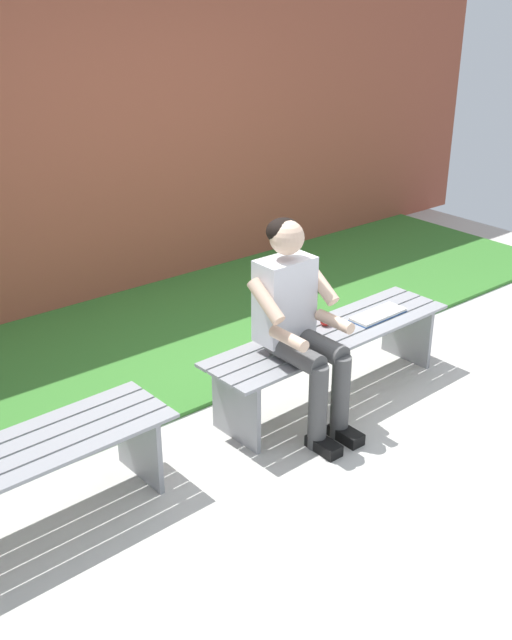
% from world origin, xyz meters
% --- Properties ---
extents(ground_plane, '(10.00, 7.00, 0.04)m').
position_xyz_m(ground_plane, '(1.05, 1.00, -0.02)').
color(ground_plane, beige).
extents(grass_strip, '(9.00, 2.04, 0.03)m').
position_xyz_m(grass_strip, '(1.05, -1.40, 0.01)').
color(grass_strip, '#387A2D').
rests_on(grass_strip, ground).
extents(brick_wall, '(9.50, 0.24, 2.42)m').
position_xyz_m(brick_wall, '(0.50, -2.47, 1.21)').
color(brick_wall, '#9E4C38').
rests_on(brick_wall, ground).
extents(bench_near, '(1.82, 0.51, 0.45)m').
position_xyz_m(bench_near, '(0.00, 0.00, 0.35)').
color(bench_near, gray).
rests_on(bench_near, ground).
extents(bench_far, '(1.64, 0.50, 0.45)m').
position_xyz_m(bench_far, '(2.10, -0.00, 0.34)').
color(bench_far, gray).
rests_on(bench_far, ground).
extents(person_seated, '(0.50, 0.69, 1.26)m').
position_xyz_m(person_seated, '(0.38, 0.10, 0.69)').
color(person_seated, silver).
rests_on(person_seated, ground).
extents(apple, '(0.07, 0.07, 0.07)m').
position_xyz_m(apple, '(-0.04, -0.09, 0.49)').
color(apple, red).
rests_on(apple, bench_near).
extents(book_open, '(0.42, 0.17, 0.02)m').
position_xyz_m(book_open, '(-0.41, 0.02, 0.46)').
color(book_open, white).
rests_on(book_open, bench_near).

